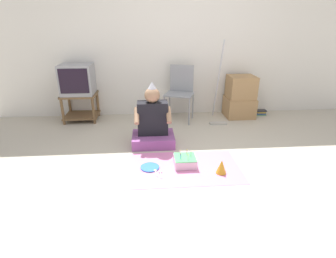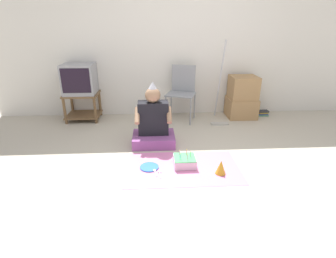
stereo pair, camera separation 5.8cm
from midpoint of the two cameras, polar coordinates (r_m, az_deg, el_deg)
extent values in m
plane|color=#BCB29E|center=(2.91, 6.68, -10.04)|extent=(16.00, 16.00, 0.00)
cube|color=silver|center=(4.63, 2.14, 18.78)|extent=(6.40, 0.06, 2.55)
cube|color=brown|center=(4.61, -19.08, 7.07)|extent=(0.55, 0.48, 0.03)
cube|color=brown|center=(4.71, -18.54, 2.86)|extent=(0.55, 0.48, 0.02)
cylinder|color=brown|center=(4.54, -22.31, 3.61)|extent=(0.04, 0.04, 0.46)
cylinder|color=brown|center=(4.42, -16.29, 3.90)|extent=(0.04, 0.04, 0.46)
cylinder|color=brown|center=(4.92, -20.97, 5.13)|extent=(0.04, 0.04, 0.46)
cylinder|color=brown|center=(4.80, -15.38, 5.43)|extent=(0.04, 0.04, 0.46)
cube|color=#99999E|center=(4.56, -19.47, 10.18)|extent=(0.50, 0.46, 0.48)
cube|color=black|center=(4.34, -20.22, 9.73)|extent=(0.44, 0.01, 0.38)
cube|color=gray|center=(4.33, 2.06, 7.56)|extent=(0.55, 0.51, 0.02)
cube|color=gray|center=(4.45, 2.63, 10.92)|extent=(0.38, 0.15, 0.45)
cylinder|color=gray|center=(4.29, -1.19, 4.25)|extent=(0.02, 0.02, 0.45)
cylinder|color=gray|center=(4.20, 4.24, 3.79)|extent=(0.02, 0.02, 0.45)
cylinder|color=gray|center=(4.60, -0.02, 5.50)|extent=(0.02, 0.02, 0.45)
cylinder|color=gray|center=(4.52, 5.06, 5.10)|extent=(0.02, 0.02, 0.45)
cube|color=#A87F51|center=(4.78, 14.86, 4.66)|extent=(0.48, 0.45, 0.34)
cube|color=#A87F51|center=(4.69, 15.29, 8.82)|extent=(0.44, 0.41, 0.38)
cube|color=#B2ADA3|center=(4.36, 10.47, 1.22)|extent=(0.28, 0.09, 0.03)
cylinder|color=#B7B7BC|center=(4.35, 10.46, 10.22)|extent=(0.03, 0.40, 1.29)
cube|color=#60936B|center=(5.01, 18.99, 3.06)|extent=(0.19, 0.14, 0.02)
cube|color=#284793|center=(5.00, 19.09, 3.30)|extent=(0.17, 0.12, 0.02)
cube|color=#A88933|center=(5.00, 19.18, 3.55)|extent=(0.15, 0.13, 0.02)
cube|color=#333338|center=(4.99, 19.28, 3.81)|extent=(0.17, 0.11, 0.03)
cube|color=#8C4C8C|center=(3.57, -3.69, -2.25)|extent=(0.56, 0.44, 0.14)
cube|color=black|center=(3.51, -3.82, 2.40)|extent=(0.40, 0.20, 0.44)
sphere|color=#9E7556|center=(3.41, -3.95, 7.35)|extent=(0.20, 0.20, 0.20)
cone|color=silver|center=(3.38, -4.01, 9.49)|extent=(0.11, 0.11, 0.09)
cylinder|color=#9E7556|center=(3.39, -7.31, 2.88)|extent=(0.06, 0.24, 0.19)
cylinder|color=#9E7556|center=(3.40, -0.33, 3.08)|extent=(0.06, 0.24, 0.19)
cube|color=pink|center=(3.03, 2.74, -8.37)|extent=(1.30, 0.78, 0.01)
cube|color=silver|center=(3.06, 3.17, -7.03)|extent=(0.25, 0.25, 0.10)
cube|color=#4CB266|center=(3.03, 3.19, -6.17)|extent=(0.24, 0.24, 0.01)
cylinder|color=#66C666|center=(3.03, 4.47, -5.58)|extent=(0.01, 0.01, 0.07)
sphere|color=#FFCC4C|center=(3.01, 4.49, -4.91)|extent=(0.01, 0.01, 0.01)
cylinder|color=#EA4C4C|center=(3.08, 3.61, -5.13)|extent=(0.01, 0.01, 0.07)
sphere|color=#FFCC4C|center=(3.06, 3.63, -4.46)|extent=(0.01, 0.01, 0.01)
cylinder|color=#E58CCC|center=(3.05, 2.11, -5.34)|extent=(0.01, 0.01, 0.07)
sphere|color=#FFCC4C|center=(3.03, 2.12, -4.67)|extent=(0.01, 0.01, 0.01)
cylinder|color=#4C7FE5|center=(2.98, 2.22, -6.06)|extent=(0.01, 0.01, 0.07)
sphere|color=#FFCC4C|center=(2.96, 2.23, -5.39)|extent=(0.01, 0.01, 0.01)
cylinder|color=#E58CCC|center=(2.97, 3.83, -6.23)|extent=(0.01, 0.01, 0.07)
sphere|color=#FFCC4C|center=(2.95, 3.84, -5.55)|extent=(0.01, 0.01, 0.01)
cone|color=gold|center=(2.94, 11.00, -8.02)|extent=(0.12, 0.12, 0.16)
cylinder|color=blue|center=(3.03, -4.52, -8.26)|extent=(0.22, 0.22, 0.01)
ellipsoid|color=white|center=(2.96, -3.39, -8.99)|extent=(0.04, 0.05, 0.01)
cube|color=white|center=(2.91, -3.08, -9.73)|extent=(0.03, 0.10, 0.01)
ellipsoid|color=white|center=(2.94, -2.25, -9.24)|extent=(0.04, 0.05, 0.01)
cube|color=white|center=(2.88, -2.13, -10.02)|extent=(0.01, 0.10, 0.01)
camera|label=1|loc=(0.03, -90.53, -0.21)|focal=28.00mm
camera|label=2|loc=(0.03, 89.47, 0.21)|focal=28.00mm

